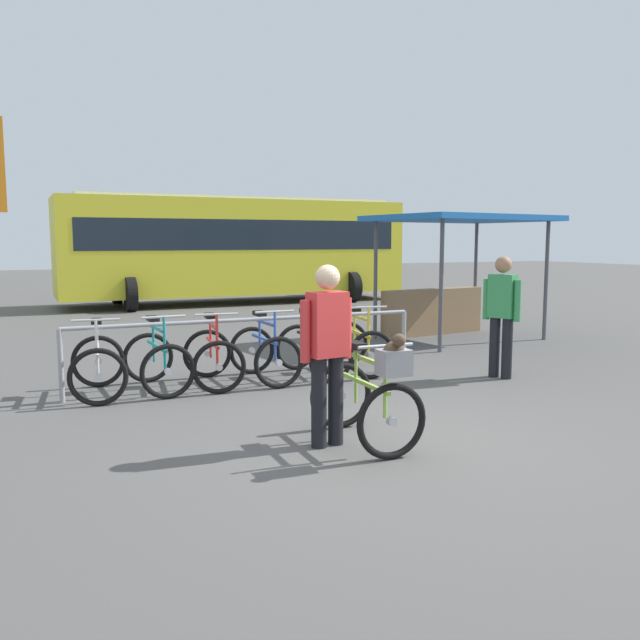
% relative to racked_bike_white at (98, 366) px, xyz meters
% --- Properties ---
extents(ground_plane, '(80.00, 80.00, 0.00)m').
position_rel_racked_bike_white_xyz_m(ground_plane, '(2.21, -3.13, -0.37)').
color(ground_plane, '#514F4C').
extents(bike_rack_rail, '(4.61, 0.15, 0.88)m').
position_rel_racked_bike_white_xyz_m(bike_rack_rail, '(1.85, -0.22, 0.33)').
color(bike_rack_rail, '#99999E').
rests_on(bike_rack_rail, ground).
extents(racked_bike_white, '(0.79, 1.17, 0.97)m').
position_rel_racked_bike_white_xyz_m(racked_bike_white, '(0.00, 0.00, 0.00)').
color(racked_bike_white, black).
rests_on(racked_bike_white, ground).
extents(racked_bike_teal, '(0.69, 1.12, 0.97)m').
position_rel_racked_bike_white_xyz_m(racked_bike_teal, '(0.70, -0.01, 0.00)').
color(racked_bike_teal, black).
rests_on(racked_bike_teal, ground).
extents(racked_bike_red, '(0.81, 1.19, 0.98)m').
position_rel_racked_bike_white_xyz_m(racked_bike_red, '(1.40, -0.03, 0.00)').
color(racked_bike_red, black).
rests_on(racked_bike_red, ground).
extents(racked_bike_blue, '(0.67, 1.12, 0.98)m').
position_rel_racked_bike_white_xyz_m(racked_bike_blue, '(2.10, -0.04, 0.00)').
color(racked_bike_blue, black).
rests_on(racked_bike_blue, ground).
extents(racked_bike_black, '(0.72, 1.14, 0.97)m').
position_rel_racked_bike_white_xyz_m(racked_bike_black, '(2.80, -0.06, -0.00)').
color(racked_bike_black, black).
rests_on(racked_bike_black, ground).
extents(racked_bike_yellow, '(0.82, 1.18, 0.97)m').
position_rel_racked_bike_white_xyz_m(racked_bike_yellow, '(3.50, -0.07, -0.00)').
color(racked_bike_yellow, black).
rests_on(racked_bike_yellow, ground).
extents(featured_bicycle, '(0.71, 1.22, 1.09)m').
position_rel_racked_bike_white_xyz_m(featured_bicycle, '(1.97, -3.09, 0.12)').
color(featured_bicycle, black).
rests_on(featured_bicycle, ground).
extents(person_with_featured_bike, '(0.53, 0.24, 1.64)m').
position_rel_racked_bike_white_xyz_m(person_with_featured_bike, '(1.63, -2.90, 0.54)').
color(person_with_featured_bike, black).
rests_on(person_with_featured_bike, ground).
extents(pedestrian_with_backpack, '(0.42, 0.49, 1.64)m').
position_rel_racked_bike_white_xyz_m(pedestrian_with_backpack, '(5.06, -1.23, 0.57)').
color(pedestrian_with_backpack, black).
rests_on(pedestrian_with_backpack, ground).
extents(bus_distant, '(10.02, 3.46, 3.08)m').
position_rel_racked_bike_white_xyz_m(bus_distant, '(5.22, 10.65, 1.37)').
color(bus_distant, yellow).
rests_on(bus_distant, ground).
extents(market_stall, '(3.34, 2.64, 2.30)m').
position_rel_racked_bike_white_xyz_m(market_stall, '(6.68, 2.20, 1.03)').
color(market_stall, '#4C4C51').
rests_on(market_stall, ground).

